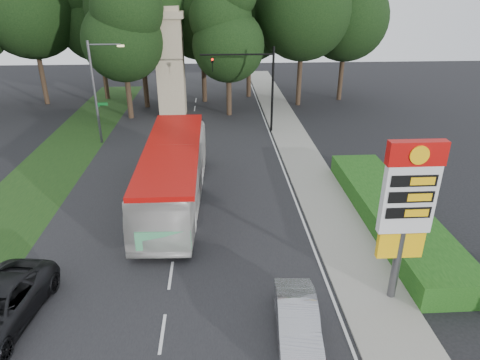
{
  "coord_description": "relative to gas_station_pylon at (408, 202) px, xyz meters",
  "views": [
    {
      "loc": [
        2.17,
        -11.64,
        11.8
      ],
      "look_at": [
        3.39,
        9.21,
        2.2
      ],
      "focal_mm": 32.0,
      "sensor_mm": 36.0,
      "label": 1
    }
  ],
  "objects": [
    {
      "name": "hedge",
      "position": [
        2.3,
        6.01,
        -3.85
      ],
      "size": [
        3.0,
        14.0,
        1.2
      ],
      "primitive_type": "cube",
      "color": "#174612",
      "rests_on": "ground"
    },
    {
      "name": "sedan_silver",
      "position": [
        -4.26,
        -1.81,
        -3.75
      ],
      "size": [
        1.78,
        4.31,
        1.39
      ],
      "primitive_type": "imported",
      "rotation": [
        0.0,
        0.0,
        -0.07
      ],
      "color": "#96979D",
      "rests_on": "ground"
    },
    {
      "name": "ground",
      "position": [
        -9.2,
        -1.99,
        -4.45
      ],
      "size": [
        120.0,
        120.0,
        0.0
      ],
      "primitive_type": "plane",
      "color": "black",
      "rests_on": "ground"
    },
    {
      "name": "road_surface",
      "position": [
        -9.2,
        10.01,
        -4.44
      ],
      "size": [
        14.0,
        80.0,
        0.02
      ],
      "primitive_type": "cube",
      "color": "black",
      "rests_on": "ground"
    },
    {
      "name": "tree_monument_left",
      "position": [
        -15.2,
        27.01,
        4.23
      ],
      "size": [
        7.28,
        7.28,
        14.3
      ],
      "color": "#2D2116",
      "rests_on": "ground"
    },
    {
      "name": "transit_bus",
      "position": [
        -9.53,
        9.09,
        -2.68
      ],
      "size": [
        3.47,
        12.78,
        3.53
      ],
      "primitive_type": "imported",
      "rotation": [
        0.0,
        0.0,
        -0.04
      ],
      "color": "silver",
      "rests_on": "ground"
    },
    {
      "name": "grass_verge_left",
      "position": [
        -18.7,
        16.01,
        -4.44
      ],
      "size": [
        5.0,
        50.0,
        0.02
      ],
      "primitive_type": "cube",
      "color": "#193814",
      "rests_on": "ground"
    },
    {
      "name": "monument",
      "position": [
        -11.2,
        28.01,
        0.66
      ],
      "size": [
        3.0,
        3.0,
        10.05
      ],
      "color": "tan",
      "rests_on": "ground"
    },
    {
      "name": "tree_west_near",
      "position": [
        -19.2,
        35.01,
        5.57
      ],
      "size": [
        8.4,
        8.4,
        16.5
      ],
      "color": "#2D2116",
      "rests_on": "ground"
    },
    {
      "name": "sidewalk_right",
      "position": [
        -0.7,
        10.01,
        -4.39
      ],
      "size": [
        3.0,
        80.0,
        0.12
      ],
      "primitive_type": "cube",
      "color": "gray",
      "rests_on": "ground"
    },
    {
      "name": "tree_east_near",
      "position": [
        -3.2,
        35.01,
        5.23
      ],
      "size": [
        8.12,
        8.12,
        15.95
      ],
      "color": "#2D2116",
      "rests_on": "ground"
    },
    {
      "name": "tree_monument_right",
      "position": [
        -5.7,
        27.51,
        3.56
      ],
      "size": [
        6.72,
        6.72,
        13.2
      ],
      "color": "#2D2116",
      "rests_on": "ground"
    },
    {
      "name": "gas_station_pylon",
      "position": [
        0.0,
        0.0,
        0.0
      ],
      "size": [
        2.1,
        0.45,
        6.85
      ],
      "color": "#59595E",
      "rests_on": "ground"
    },
    {
      "name": "streetlight_signs",
      "position": [
        -16.19,
        20.01,
        -0.01
      ],
      "size": [
        2.75,
        0.98,
        8.0
      ],
      "color": "#59595E",
      "rests_on": "ground"
    },
    {
      "name": "tree_far_east",
      "position": [
        6.8,
        33.01,
        5.9
      ],
      "size": [
        8.68,
        8.68,
        17.05
      ],
      "color": "#2D2116",
      "rests_on": "ground"
    },
    {
      "name": "traffic_signal_mast",
      "position": [
        -3.52,
        22.0,
        0.22
      ],
      "size": [
        6.1,
        0.35,
        7.2
      ],
      "color": "black",
      "rests_on": "ground"
    }
  ]
}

